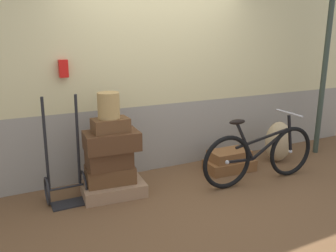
{
  "coord_description": "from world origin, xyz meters",
  "views": [
    {
      "loc": [
        -1.95,
        -3.4,
        1.82
      ],
      "look_at": [
        -0.15,
        0.16,
        0.78
      ],
      "focal_mm": 36.96,
      "sensor_mm": 36.0,
      "label": 1
    }
  ],
  "objects_px": {
    "suitcase_2": "(109,159)",
    "suitcase_0": "(114,189)",
    "suitcase_5": "(229,165)",
    "burlap_sack": "(278,142)",
    "luggage_trolley": "(65,179)",
    "suitcase_3": "(112,141)",
    "wicker_basket": "(109,105)",
    "suitcase_4": "(111,125)",
    "bicycle": "(260,155)",
    "suitcase_6": "(229,155)",
    "suitcase_1": "(110,174)"
  },
  "relations": [
    {
      "from": "suitcase_2",
      "to": "suitcase_0",
      "type": "bearing_deg",
      "value": -30.85
    },
    {
      "from": "suitcase_5",
      "to": "burlap_sack",
      "type": "height_order",
      "value": "burlap_sack"
    },
    {
      "from": "suitcase_2",
      "to": "luggage_trolley",
      "type": "height_order",
      "value": "luggage_trolley"
    },
    {
      "from": "suitcase_3",
      "to": "wicker_basket",
      "type": "xyz_separation_m",
      "value": [
        -0.01,
        0.02,
        0.41
      ]
    },
    {
      "from": "suitcase_4",
      "to": "bicycle",
      "type": "relative_size",
      "value": 0.24
    },
    {
      "from": "suitcase_6",
      "to": "burlap_sack",
      "type": "distance_m",
      "value": 0.87
    },
    {
      "from": "suitcase_3",
      "to": "luggage_trolley",
      "type": "relative_size",
      "value": 0.5
    },
    {
      "from": "suitcase_2",
      "to": "burlap_sack",
      "type": "relative_size",
      "value": 0.84
    },
    {
      "from": "suitcase_1",
      "to": "suitcase_4",
      "type": "bearing_deg",
      "value": -60.4
    },
    {
      "from": "luggage_trolley",
      "to": "suitcase_1",
      "type": "bearing_deg",
      "value": -4.3
    },
    {
      "from": "suitcase_4",
      "to": "suitcase_6",
      "type": "distance_m",
      "value": 1.8
    },
    {
      "from": "suitcase_3",
      "to": "wicker_basket",
      "type": "distance_m",
      "value": 0.41
    },
    {
      "from": "wicker_basket",
      "to": "luggage_trolley",
      "type": "height_order",
      "value": "luggage_trolley"
    },
    {
      "from": "suitcase_5",
      "to": "suitcase_6",
      "type": "height_order",
      "value": "suitcase_6"
    },
    {
      "from": "luggage_trolley",
      "to": "burlap_sack",
      "type": "bearing_deg",
      "value": -1.67
    },
    {
      "from": "suitcase_0",
      "to": "luggage_trolley",
      "type": "distance_m",
      "value": 0.57
    },
    {
      "from": "burlap_sack",
      "to": "suitcase_3",
      "type": "bearing_deg",
      "value": 179.78
    },
    {
      "from": "suitcase_4",
      "to": "suitcase_5",
      "type": "xyz_separation_m",
      "value": [
        1.68,
        0.0,
        -0.77
      ]
    },
    {
      "from": "suitcase_4",
      "to": "suitcase_6",
      "type": "relative_size",
      "value": 0.72
    },
    {
      "from": "wicker_basket",
      "to": "suitcase_3",
      "type": "bearing_deg",
      "value": -61.35
    },
    {
      "from": "suitcase_0",
      "to": "burlap_sack",
      "type": "bearing_deg",
      "value": 5.14
    },
    {
      "from": "suitcase_5",
      "to": "burlap_sack",
      "type": "bearing_deg",
      "value": 3.28
    },
    {
      "from": "suitcase_2",
      "to": "suitcase_6",
      "type": "height_order",
      "value": "suitcase_2"
    },
    {
      "from": "burlap_sack",
      "to": "suitcase_1",
      "type": "bearing_deg",
      "value": 178.85
    },
    {
      "from": "luggage_trolley",
      "to": "suitcase_3",
      "type": "bearing_deg",
      "value": -8.54
    },
    {
      "from": "suitcase_0",
      "to": "suitcase_5",
      "type": "height_order",
      "value": "same"
    },
    {
      "from": "suitcase_2",
      "to": "wicker_basket",
      "type": "height_order",
      "value": "wicker_basket"
    },
    {
      "from": "suitcase_2",
      "to": "suitcase_4",
      "type": "distance_m",
      "value": 0.4
    },
    {
      "from": "suitcase_6",
      "to": "luggage_trolley",
      "type": "relative_size",
      "value": 0.46
    },
    {
      "from": "suitcase_5",
      "to": "luggage_trolley",
      "type": "xyz_separation_m",
      "value": [
        -2.21,
        0.08,
        0.19
      ]
    },
    {
      "from": "suitcase_2",
      "to": "burlap_sack",
      "type": "bearing_deg",
      "value": 1.36
    },
    {
      "from": "suitcase_1",
      "to": "suitcase_3",
      "type": "xyz_separation_m",
      "value": [
        0.02,
        -0.04,
        0.42
      ]
    },
    {
      "from": "suitcase_0",
      "to": "suitcase_6",
      "type": "distance_m",
      "value": 1.69
    },
    {
      "from": "luggage_trolley",
      "to": "suitcase_6",
      "type": "bearing_deg",
      "value": -1.57
    },
    {
      "from": "suitcase_0",
      "to": "bicycle",
      "type": "distance_m",
      "value": 1.87
    },
    {
      "from": "suitcase_3",
      "to": "suitcase_2",
      "type": "bearing_deg",
      "value": 163.87
    },
    {
      "from": "suitcase_3",
      "to": "burlap_sack",
      "type": "bearing_deg",
      "value": 4.07
    },
    {
      "from": "suitcase_0",
      "to": "suitcase_2",
      "type": "height_order",
      "value": "suitcase_2"
    },
    {
      "from": "suitcase_0",
      "to": "suitcase_3",
      "type": "distance_m",
      "value": 0.59
    },
    {
      "from": "luggage_trolley",
      "to": "suitcase_2",
      "type": "bearing_deg",
      "value": -7.67
    },
    {
      "from": "suitcase_4",
      "to": "luggage_trolley",
      "type": "relative_size",
      "value": 0.33
    },
    {
      "from": "suitcase_0",
      "to": "suitcase_1",
      "type": "bearing_deg",
      "value": 117.53
    },
    {
      "from": "suitcase_0",
      "to": "suitcase_1",
      "type": "xyz_separation_m",
      "value": [
        -0.02,
        0.05,
        0.17
      ]
    },
    {
      "from": "suitcase_4",
      "to": "wicker_basket",
      "type": "distance_m",
      "value": 0.22
    },
    {
      "from": "suitcase_2",
      "to": "suitcase_3",
      "type": "height_order",
      "value": "suitcase_3"
    },
    {
      "from": "wicker_basket",
      "to": "suitcase_5",
      "type": "bearing_deg",
      "value": -0.7
    },
    {
      "from": "luggage_trolley",
      "to": "burlap_sack",
      "type": "height_order",
      "value": "luggage_trolley"
    },
    {
      "from": "suitcase_2",
      "to": "suitcase_6",
      "type": "relative_size",
      "value": 0.91
    },
    {
      "from": "burlap_sack",
      "to": "suitcase_5",
      "type": "bearing_deg",
      "value": 179.34
    },
    {
      "from": "burlap_sack",
      "to": "bicycle",
      "type": "relative_size",
      "value": 0.36
    }
  ]
}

